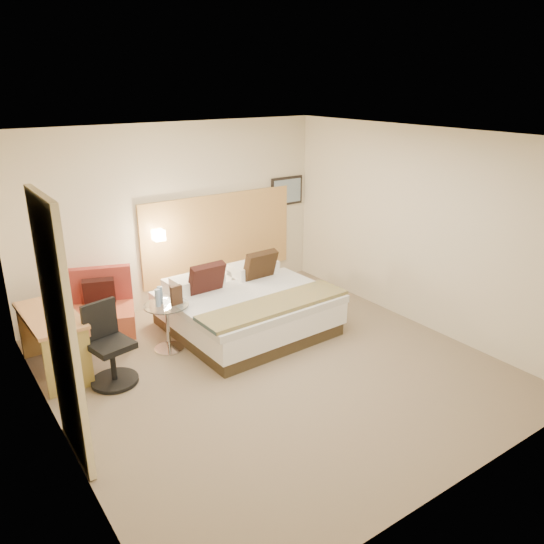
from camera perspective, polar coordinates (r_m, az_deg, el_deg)
floor at (r=6.47m, az=0.04°, el=-10.26°), size 4.80×5.00×0.02m
ceiling at (r=5.61m, az=0.04°, el=14.48°), size 4.80×5.00×0.02m
wall_back at (r=8.01m, az=-10.33°, el=5.94°), size 4.80×0.02×2.70m
wall_front at (r=4.26m, az=19.93°, el=-7.80°), size 4.80×0.02×2.70m
wall_left at (r=5.02m, az=-23.20°, el=-3.93°), size 0.02×5.00×2.70m
wall_right at (r=7.49m, az=15.41°, el=4.56°), size 0.02×5.00×2.70m
headboard_panel at (r=8.38m, az=-5.71°, el=3.96°), size 2.60×0.04×1.30m
art_frame at (r=8.95m, az=1.60°, el=8.71°), size 0.62×0.03×0.47m
art_canvas at (r=8.94m, az=1.67°, el=8.69°), size 0.54×0.01×0.39m
lamp_arm at (r=7.85m, az=-12.28°, el=4.01°), size 0.02×0.12×0.02m
lamp_shade at (r=7.79m, az=-12.11°, el=3.91°), size 0.15×0.15×0.15m
curtain at (r=4.86m, az=-21.76°, el=-6.22°), size 0.06×0.90×2.42m
bottle_a at (r=6.65m, az=-12.20°, el=-2.74°), size 0.07×0.07×0.22m
bottle_b at (r=6.73m, az=-11.95°, el=-2.44°), size 0.07×0.07×0.22m
menu_folder at (r=6.66m, az=-10.26°, el=-2.46°), size 0.15×0.06×0.25m
bed at (r=7.27m, az=-2.88°, el=-3.81°), size 2.08×2.02×0.98m
lounge_chair at (r=7.39m, az=-17.92°, el=-4.07°), size 1.05×0.99×0.90m
side_table at (r=6.83m, az=-11.16°, el=-5.59°), size 0.58×0.58×0.62m
desk at (r=6.62m, az=-22.47°, el=-5.36°), size 0.59×1.21×0.74m
desk_chair at (r=6.27m, az=-17.08°, el=-8.15°), size 0.63×0.63×0.93m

